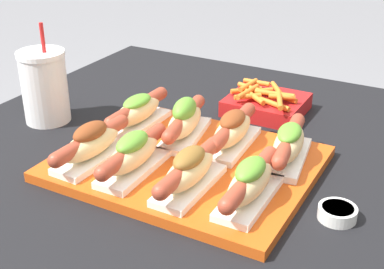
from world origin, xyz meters
TOP-DOWN VIEW (x-y plane):
  - serving_tray at (0.02, 0.03)m, footprint 0.44×0.35m
  - hot_dog_0 at (-0.13, -0.06)m, footprint 0.07×0.20m
  - hot_dog_1 at (-0.04, -0.06)m, footprint 0.06×0.20m
  - hot_dog_2 at (0.07, -0.06)m, footprint 0.06×0.20m
  - hot_dog_3 at (0.17, -0.04)m, footprint 0.06×0.20m
  - hot_dog_4 at (-0.14, 0.10)m, footprint 0.06×0.20m
  - hot_dog_5 at (-0.03, 0.10)m, footprint 0.09×0.20m
  - hot_dog_6 at (0.07, 0.11)m, footprint 0.07×0.20m
  - hot_dog_7 at (0.17, 0.11)m, footprint 0.08×0.20m
  - sauce_bowl at (0.29, 0.00)m, footprint 0.06×0.06m
  - drink_cup at (-0.34, 0.06)m, footprint 0.10×0.10m
  - fries_basket at (0.05, 0.32)m, footprint 0.16×0.16m

SIDE VIEW (x-z plane):
  - serving_tray at x=0.02m, z-range 0.70..0.72m
  - sauce_bowl at x=0.29m, z-range 0.70..0.72m
  - fries_basket at x=0.05m, z-range 0.69..0.75m
  - hot_dog_4 at x=-0.14m, z-range 0.72..0.78m
  - hot_dog_7 at x=0.17m, z-range 0.71..0.78m
  - hot_dog_6 at x=0.07m, z-range 0.71..0.78m
  - hot_dog_2 at x=0.07m, z-range 0.71..0.78m
  - hot_dog_3 at x=0.17m, z-range 0.71..0.78m
  - hot_dog_1 at x=-0.04m, z-range 0.71..0.78m
  - hot_dog_0 at x=-0.13m, z-range 0.71..0.78m
  - hot_dog_5 at x=-0.03m, z-range 0.71..0.79m
  - drink_cup at x=-0.34m, z-range 0.67..0.88m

